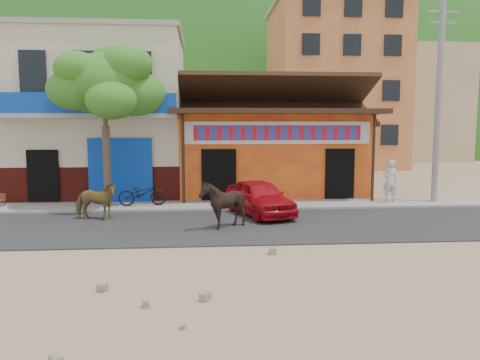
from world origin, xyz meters
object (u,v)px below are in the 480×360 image
object	(u,v)px
scooter	(142,193)
pedestrian	(390,181)
tree	(106,126)
cow_dark	(223,204)
red_car	(259,197)
cow_tan	(96,201)
utility_pole	(438,100)

from	to	relation	value
scooter	pedestrian	size ratio (longest dim) A/B	1.07
tree	scooter	world-z (taller)	tree
tree	pedestrian	distance (m)	11.18
cow_dark	scooter	bearing A→B (deg)	-136.81
red_car	scooter	size ratio (longest dim) A/B	2.01
red_car	pedestrian	bearing A→B (deg)	0.90
tree	cow_dark	xyz separation A→B (m)	(4.14, -3.73, -2.34)
cow_tan	scooter	distance (m)	2.48
cow_tan	cow_dark	bearing A→B (deg)	-104.55
utility_pole	cow_dark	distance (m)	10.08
tree	utility_pole	world-z (taller)	utility_pole
red_car	scooter	xyz separation A→B (m)	(-4.24, 1.74, -0.06)
red_car	tree	bearing A→B (deg)	145.11
cow_tan	red_car	xyz separation A→B (m)	(5.50, 0.39, -0.01)
tree	cow_tan	world-z (taller)	tree
utility_pole	pedestrian	size ratio (longest dim) A/B	4.79
cow_dark	red_car	distance (m)	2.48
utility_pole	scooter	xyz separation A→B (m)	(-11.53, -0.13, -3.53)
cow_dark	red_car	bearing A→B (deg)	152.67
utility_pole	cow_tan	world-z (taller)	utility_pole
scooter	cow_dark	bearing A→B (deg)	-147.62
tree	cow_tan	xyz separation A→B (m)	(0.00, -2.06, -2.46)
tree	scooter	bearing A→B (deg)	2.97
utility_pole	cow_tan	xyz separation A→B (m)	(-12.80, -2.26, -3.46)
red_car	pedestrian	size ratio (longest dim) A/B	2.15
red_car	utility_pole	bearing A→B (deg)	-3.64
utility_pole	cow_tan	size ratio (longest dim) A/B	5.44
cow_dark	pedestrian	bearing A→B (deg)	126.10
cow_dark	scooter	world-z (taller)	cow_dark
utility_pole	scooter	bearing A→B (deg)	-179.33
cow_dark	red_car	size ratio (longest dim) A/B	0.41
pedestrian	cow_dark	bearing A→B (deg)	30.50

